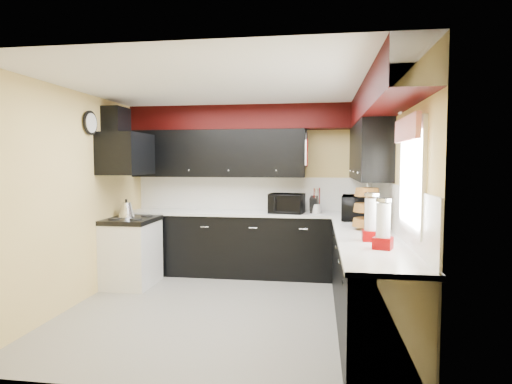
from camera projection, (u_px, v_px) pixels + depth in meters
ground at (229, 309)px, 4.87m from camera, size 3.60×3.60×0.00m
wall_back at (253, 190)px, 6.56m from camera, size 3.60×0.06×2.50m
wall_right at (395, 202)px, 4.52m from camera, size 0.06×3.60×2.50m
wall_left at (79, 198)px, 5.04m from camera, size 0.06×3.60×2.50m
ceiling at (228, 87)px, 4.69m from camera, size 3.60×3.60×0.06m
cab_back at (250, 245)px, 6.32m from camera, size 3.60×0.60×0.90m
cab_right at (367, 283)px, 4.32m from camera, size 0.60×3.00×0.90m
counter_back at (250, 213)px, 6.28m from camera, size 3.62×0.64×0.04m
counter_right at (368, 237)px, 4.29m from camera, size 0.64×3.02×0.04m
splash_back at (253, 194)px, 6.55m from camera, size 3.60×0.02×0.50m
splash_right at (393, 208)px, 4.52m from camera, size 0.02×3.60×0.50m
upper_back at (218, 154)px, 6.42m from camera, size 2.60×0.35×0.70m
upper_right at (369, 152)px, 5.39m from camera, size 0.35×1.80×0.70m
soffit_back at (251, 118)px, 6.30m from camera, size 3.60×0.36×0.35m
soffit_right at (382, 97)px, 4.29m from camera, size 0.36×3.24×0.35m
stove at (132, 254)px, 5.80m from camera, size 0.60×0.75×0.86m
cooktop at (131, 220)px, 5.76m from camera, size 0.62×0.77×0.06m
hood at (126, 154)px, 5.71m from camera, size 0.50×0.78×0.55m
hood_duct at (116, 122)px, 5.70m from camera, size 0.24×0.40×0.40m
window at (412, 176)px, 3.61m from camera, size 0.03×0.86×0.96m
valance at (407, 129)px, 3.59m from camera, size 0.04×0.88×0.20m
pan_top at (306, 139)px, 6.14m from camera, size 0.03×0.22×0.40m
pan_mid at (306, 157)px, 6.03m from camera, size 0.03×0.28×0.46m
pan_low at (306, 159)px, 6.29m from camera, size 0.03×0.24×0.42m
cut_board at (306, 153)px, 5.90m from camera, size 0.03×0.26×0.35m
baskets at (367, 208)px, 4.61m from camera, size 0.27×0.27×0.50m
clock at (90, 123)px, 5.22m from camera, size 0.03×0.30×0.30m
deco_plate at (400, 102)px, 4.11m from camera, size 0.03×0.24×0.24m
toaster_oven at (287, 203)px, 6.13m from camera, size 0.54×0.47×0.28m
microwave at (357, 208)px, 5.44m from camera, size 0.42×0.58×0.30m
utensil_crock at (317, 209)px, 6.08m from camera, size 0.14×0.14×0.14m
knife_block at (314, 205)px, 6.11m from camera, size 0.13×0.16×0.24m
kettle at (126, 210)px, 5.89m from camera, size 0.25×0.25×0.20m
dispenser_a at (371, 218)px, 3.95m from camera, size 0.16×0.16×0.43m
dispenser_b at (383, 225)px, 3.59m from camera, size 0.19×0.19×0.41m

